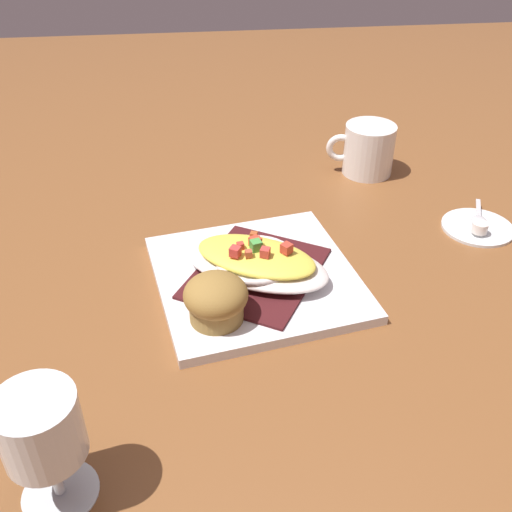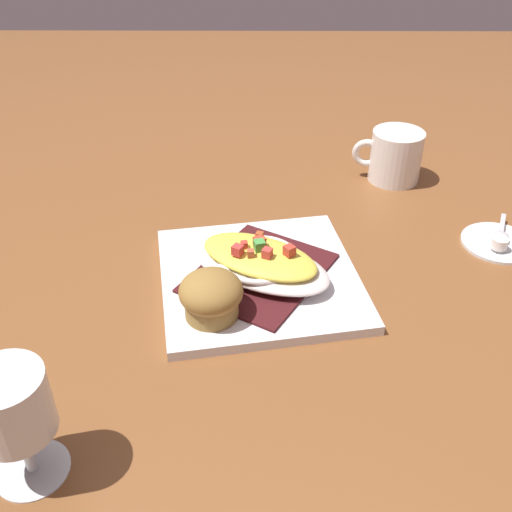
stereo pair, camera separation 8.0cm
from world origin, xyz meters
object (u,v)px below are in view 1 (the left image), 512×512
stemmed_glass (42,434)px  creamer_cup_0 (480,227)px  square_plate (256,278)px  gratin_dish (256,261)px  spoon (479,219)px  coffee_mug (368,152)px  creamer_saucer (478,226)px  muffin (216,299)px

stemmed_glass → creamer_cup_0: bearing=-56.8°
square_plate → stemmed_glass: (-0.30, 0.22, 0.08)m
gratin_dish → spoon: (0.10, -0.37, -0.02)m
square_plate → gratin_dish: 0.03m
square_plate → spoon: spoon is taller
coffee_mug → stemmed_glass: (-0.61, 0.46, 0.05)m
coffee_mug → square_plate: bearing=142.0°
square_plate → stemmed_glass: size_ratio=2.07×
square_plate → coffee_mug: bearing=-38.0°
coffee_mug → creamer_cup_0: size_ratio=5.09×
creamer_saucer → spoon: bearing=-22.3°
muffin → spoon: muffin is taller
square_plate → spoon: 0.38m
creamer_saucer → stemmed_glass: bearing=124.3°
coffee_mug → muffin: bearing=142.7°
gratin_dish → coffee_mug: 0.39m
muffin → creamer_cup_0: 0.44m
stemmed_glass → creamer_saucer: bearing=-55.7°
gratin_dish → creamer_saucer: size_ratio=2.08×
square_plate → spoon: size_ratio=3.12×
square_plate → stemmed_glass: stemmed_glass is taller
stemmed_glass → spoon: (0.40, -0.59, -0.07)m
coffee_mug → spoon: size_ratio=1.43×
square_plate → coffee_mug: 0.39m
muffin → stemmed_glass: 0.27m
creamer_cup_0 → spoon: bearing=-22.3°
coffee_mug → creamer_cup_0: 0.26m
gratin_dish → square_plate: bearing=-21.6°
gratin_dish → muffin: size_ratio=2.90×
gratin_dish → coffee_mug: coffee_mug is taller
creamer_saucer → spoon: (0.00, -0.00, 0.01)m
muffin → creamer_saucer: bearing=-66.7°
gratin_dish → creamer_cup_0: (0.07, -0.35, -0.02)m
coffee_mug → stemmed_glass: stemmed_glass is taller
gratin_dish → stemmed_glass: size_ratio=1.79×
coffee_mug → spoon: 0.24m
stemmed_glass → muffin: bearing=-36.7°
square_plate → creamer_saucer: 0.38m
spoon → gratin_dish: bearing=105.5°
creamer_saucer → creamer_cup_0: bearing=157.7°
gratin_dish → creamer_saucer: 0.38m
muffin → creamer_cup_0: (0.16, -0.41, -0.03)m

